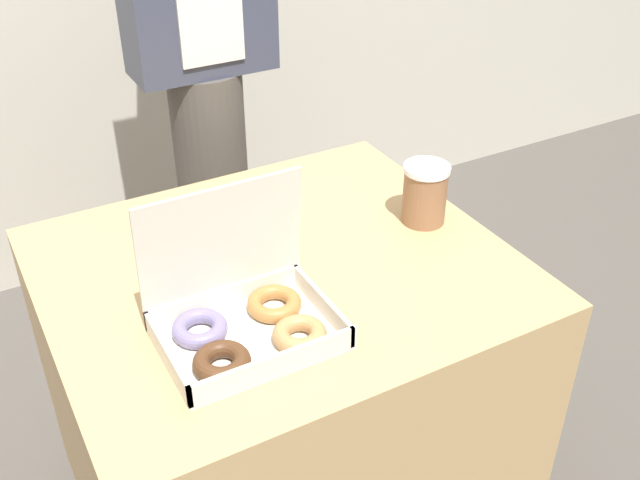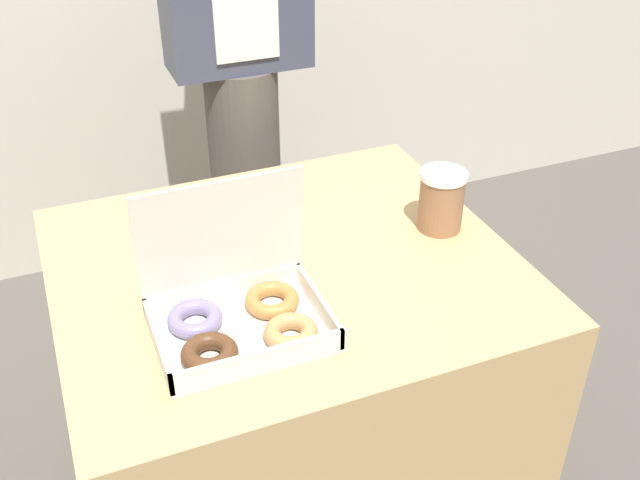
% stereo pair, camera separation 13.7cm
% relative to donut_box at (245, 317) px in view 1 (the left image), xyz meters
% --- Properties ---
extents(table, '(0.93, 0.82, 0.71)m').
position_rel_donut_box_xyz_m(table, '(0.15, 0.17, -0.40)').
color(table, tan).
rests_on(table, ground_plane).
extents(donut_box, '(0.31, 0.24, 0.27)m').
position_rel_donut_box_xyz_m(donut_box, '(0.00, 0.00, 0.00)').
color(donut_box, silver).
rests_on(donut_box, table).
extents(coffee_cup, '(0.10, 0.10, 0.14)m').
position_rel_donut_box_xyz_m(coffee_cup, '(0.51, 0.17, 0.03)').
color(coffee_cup, '#8C6042').
rests_on(coffee_cup, table).
extents(person_customer, '(0.37, 0.23, 1.69)m').
position_rel_donut_box_xyz_m(person_customer, '(0.27, 0.86, 0.21)').
color(person_customer, '#4C4742').
rests_on(person_customer, ground_plane).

